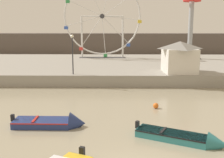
% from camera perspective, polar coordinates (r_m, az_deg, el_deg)
% --- Properties ---
extents(quay_promenade, '(110.00, 20.10, 1.28)m').
position_cam_1_polar(quay_promenade, '(39.89, 2.11, 2.37)').
color(quay_promenade, gray).
rests_on(quay_promenade, ground_plane).
extents(distant_town_skyline, '(140.00, 3.00, 4.40)m').
position_cam_1_polar(distant_town_skyline, '(61.51, 1.67, 6.94)').
color(distant_town_skyline, '#564C47').
rests_on(distant_town_skyline, ground_plane).
extents(motorboat_navy_blue, '(4.90, 1.56, 1.42)m').
position_cam_1_polar(motorboat_navy_blue, '(19.51, -10.89, -8.46)').
color(motorboat_navy_blue, navy).
rests_on(motorboat_navy_blue, ground_plane).
extents(motorboat_teal_painted, '(5.19, 3.39, 1.18)m').
position_cam_1_polar(motorboat_teal_painted, '(17.29, 14.66, -11.25)').
color(motorboat_teal_painted, teal).
rests_on(motorboat_teal_painted, ground_plane).
extents(ferris_wheel_white_frame, '(11.80, 1.20, 12.15)m').
position_cam_1_polar(ferris_wheel_white_frame, '(44.84, -1.94, 11.99)').
color(ferris_wheel_white_frame, silver).
rests_on(ferris_wheel_white_frame, quay_promenade).
extents(drop_tower_steel_tower, '(2.80, 2.80, 14.07)m').
position_cam_1_polar(drop_tower_steel_tower, '(45.44, 15.34, 12.16)').
color(drop_tower_steel_tower, '#999EA3').
rests_on(drop_tower_steel_tower, quay_promenade).
extents(carnival_booth_white_ticket, '(3.88, 4.10, 3.41)m').
position_cam_1_polar(carnival_booth_white_ticket, '(32.47, 13.17, 4.36)').
color(carnival_booth_white_ticket, silver).
rests_on(carnival_booth_white_ticket, quay_promenade).
extents(promenade_lamp_near, '(0.32, 0.32, 4.17)m').
position_cam_1_polar(promenade_lamp_near, '(30.73, -7.79, 5.93)').
color(promenade_lamp_near, '#2D2D33').
rests_on(promenade_lamp_near, quay_promenade).
extents(mooring_buoy_orange, '(0.44, 0.44, 0.44)m').
position_cam_1_polar(mooring_buoy_orange, '(23.27, 8.62, -5.22)').
color(mooring_buoy_orange, orange).
rests_on(mooring_buoy_orange, ground_plane).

